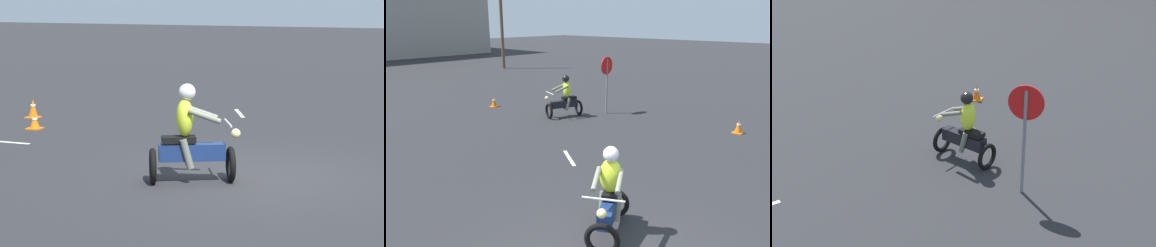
% 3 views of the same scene
% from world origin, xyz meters
% --- Properties ---
extents(motorcycle_rider_background, '(1.55, 1.07, 1.66)m').
position_xyz_m(motorcycle_rider_background, '(6.46, 7.28, 0.73)').
color(motorcycle_rider_background, black).
rests_on(motorcycle_rider_background, ground).
extents(stop_sign, '(0.70, 0.08, 2.30)m').
position_xyz_m(stop_sign, '(7.98, 6.41, 1.63)').
color(stop_sign, slate).
rests_on(stop_sign, ground).
extents(traffic_cone_near_right, '(0.32, 0.32, 0.43)m').
position_xyz_m(traffic_cone_near_right, '(5.57, 10.80, 0.21)').
color(traffic_cone_near_right, orange).
rests_on(traffic_cone_near_right, ground).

